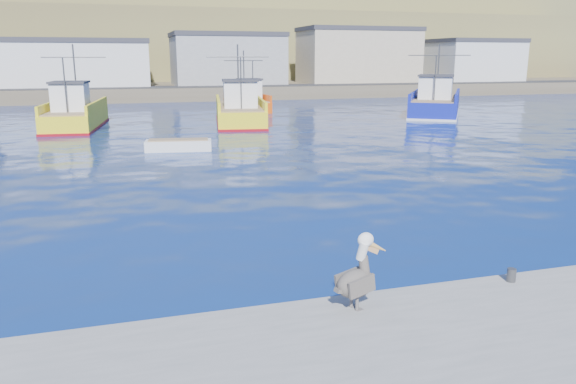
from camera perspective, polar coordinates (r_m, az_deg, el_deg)
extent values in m
plane|color=#071257|center=(15.04, 4.21, -7.30)|extent=(260.00, 260.00, 0.00)
cylinder|color=#4C4C4C|center=(13.48, 21.74, -7.85)|extent=(0.20, 0.20, 0.30)
cube|color=brown|center=(85.39, -13.47, 10.11)|extent=(160.00, 30.00, 1.60)
cube|color=brown|center=(111.23, -14.48, 13.44)|extent=(180.00, 40.00, 14.00)
cube|color=brown|center=(131.34, -15.02, 15.55)|extent=(200.00, 40.00, 24.00)
cube|color=#2D2D2D|center=(74.38, -12.97, 10.34)|extent=(150.00, 5.00, 0.10)
cube|color=silver|center=(80.27, -20.68, 11.97)|extent=(18.00, 11.00, 5.50)
cube|color=#333338|center=(80.29, -20.86, 14.14)|extent=(18.36, 11.22, 0.60)
cube|color=gray|center=(81.52, -6.20, 13.10)|extent=(15.00, 10.00, 6.50)
cube|color=#333338|center=(81.58, -6.26, 15.59)|extent=(15.30, 10.20, 0.60)
cube|color=tan|center=(87.46, 7.15, 13.42)|extent=(17.00, 9.00, 7.50)
cube|color=#333338|center=(87.55, 7.23, 16.07)|extent=(17.34, 9.18, 0.60)
cube|color=silver|center=(97.23, 18.26, 12.42)|extent=(13.00, 10.00, 6.00)
cube|color=#333338|center=(97.26, 18.40, 14.36)|extent=(13.26, 10.20, 0.60)
cube|color=yellow|center=(47.13, -20.70, 6.97)|extent=(4.61, 10.67, 1.34)
cube|color=yellow|center=(46.77, -18.84, 8.34)|extent=(1.37, 10.09, 0.70)
cube|color=yellow|center=(47.37, -22.75, 8.07)|extent=(1.37, 10.09, 0.70)
cube|color=maroon|center=(47.20, -20.64, 6.22)|extent=(4.71, 10.88, 0.25)
cube|color=#8C7251|center=(47.07, -20.77, 7.84)|extent=(4.29, 10.22, 0.10)
cube|color=white|center=(45.47, -21.23, 8.97)|extent=(2.69, 2.85, 2.00)
cube|color=#333338|center=(45.41, -21.35, 10.35)|extent=(2.90, 3.17, 0.15)
cylinder|color=#4C4C4C|center=(47.94, -20.80, 10.87)|extent=(0.13, 0.13, 5.00)
cylinder|color=#4C4C4C|center=(43.90, -21.71, 9.98)|extent=(0.11, 0.11, 4.00)
cylinder|color=#4C4C4C|center=(47.92, -20.95, 12.66)|extent=(4.80, 0.64, 0.08)
cube|color=yellow|center=(46.98, -4.95, 7.79)|extent=(5.27, 11.06, 1.38)
cube|color=yellow|center=(47.00, -2.85, 9.10)|extent=(1.84, 10.31, 0.70)
cube|color=yellow|center=(46.83, -7.11, 9.00)|extent=(1.84, 10.31, 0.70)
cube|color=maroon|center=(47.04, -4.93, 7.01)|extent=(5.38, 11.28, 0.25)
cube|color=#8C7251|center=(46.91, -4.97, 8.69)|extent=(4.92, 10.59, 0.10)
cube|color=white|center=(45.25, -4.89, 9.85)|extent=(2.95, 3.02, 2.00)
cube|color=#333338|center=(45.19, -4.92, 11.24)|extent=(3.18, 3.36, 0.15)
cylinder|color=#4C4C4C|center=(47.83, -5.09, 11.72)|extent=(0.14, 0.14, 5.00)
cylinder|color=#4C4C4C|center=(43.61, -4.80, 10.90)|extent=(0.11, 0.11, 4.00)
cylinder|color=#4C4C4C|center=(47.81, -5.13, 13.52)|extent=(5.08, 0.88, 0.08)
cube|color=#111C95|center=(55.86, 14.74, 8.38)|extent=(10.01, 12.06, 1.53)
cube|color=#111C95|center=(55.73, 16.83, 9.39)|extent=(6.67, 9.70, 0.70)
cube|color=#111C95|center=(55.91, 12.81, 9.64)|extent=(6.67, 9.70, 0.70)
cube|color=silver|center=(55.93, 14.70, 7.65)|extent=(10.21, 12.30, 0.25)
cube|color=#8C7251|center=(55.80, 14.79, 9.22)|extent=(9.47, 11.49, 0.10)
cube|color=white|center=(53.98, 14.76, 10.21)|extent=(4.04, 4.05, 2.00)
cube|color=#333338|center=(53.94, 14.83, 11.37)|extent=(4.41, 4.46, 0.15)
cylinder|color=#4C4C4C|center=(56.87, 15.01, 11.75)|extent=(0.17, 0.17, 5.00)
cylinder|color=#4C4C4C|center=(52.18, 14.72, 11.10)|extent=(0.14, 0.14, 4.00)
cylinder|color=#4C4C4C|center=(56.85, 15.10, 13.26)|extent=(4.82, 3.30, 0.08)
cube|color=#DE4A0B|center=(58.58, -4.24, 8.75)|extent=(3.44, 8.03, 1.02)
cube|color=#DE4A0B|center=(58.91, -2.94, 9.64)|extent=(0.67, 7.70, 0.70)
cube|color=#DE4A0B|center=(58.14, -5.58, 9.54)|extent=(0.67, 7.70, 0.70)
cube|color=#8C7251|center=(58.53, -4.25, 9.30)|extent=(3.19, 7.70, 0.10)
cube|color=white|center=(57.33, -3.93, 10.27)|extent=(2.18, 2.09, 2.00)
cube|color=#333338|center=(57.28, -3.95, 11.37)|extent=(2.35, 2.34, 0.15)
cylinder|color=#4C4C4C|center=(59.16, -4.51, 11.72)|extent=(0.13, 0.13, 5.00)
cylinder|color=#4C4C4C|center=(56.16, -3.60, 11.13)|extent=(0.11, 0.11, 4.00)
cylinder|color=#4C4C4C|center=(59.13, -4.53, 13.17)|extent=(4.12, 0.34, 0.08)
cube|color=silver|center=(33.65, -11.05, 4.55)|extent=(3.96, 1.90, 0.76)
cube|color=#8C7251|center=(33.59, -11.08, 5.24)|extent=(3.54, 1.56, 0.08)
cylinder|color=#595451|center=(11.28, 7.03, -11.18)|extent=(0.08, 0.08, 0.29)
cube|color=#595451|center=(11.37, 7.22, -11.74)|extent=(0.17, 0.15, 0.02)
cylinder|color=#595451|center=(11.41, 6.45, -10.86)|extent=(0.08, 0.08, 0.29)
cube|color=#595451|center=(11.50, 6.65, -11.42)|extent=(0.17, 0.15, 0.02)
ellipsoid|color=#38332D|center=(11.21, 6.90, -9.22)|extent=(0.94, 0.69, 0.58)
cube|color=#38332D|center=(11.02, 7.51, -9.49)|extent=(0.64, 0.22, 0.42)
cube|color=#38332D|center=(11.35, 6.10, -8.76)|extent=(0.64, 0.22, 0.42)
cube|color=#38332D|center=(11.03, 5.35, -9.94)|extent=(0.25, 0.21, 0.12)
cylinder|color=#38332D|center=(11.20, 7.75, -7.51)|extent=(0.26, 0.34, 0.46)
cylinder|color=white|center=(11.06, 7.59, -5.91)|extent=(0.25, 0.33, 0.43)
ellipsoid|color=white|center=(11.03, 7.89, -4.82)|extent=(0.40, 0.34, 0.29)
cone|color=gold|center=(11.25, 8.91, -5.48)|extent=(0.60, 0.28, 0.40)
cube|color=tan|center=(11.19, 8.49, -5.77)|extent=(0.35, 0.14, 0.25)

